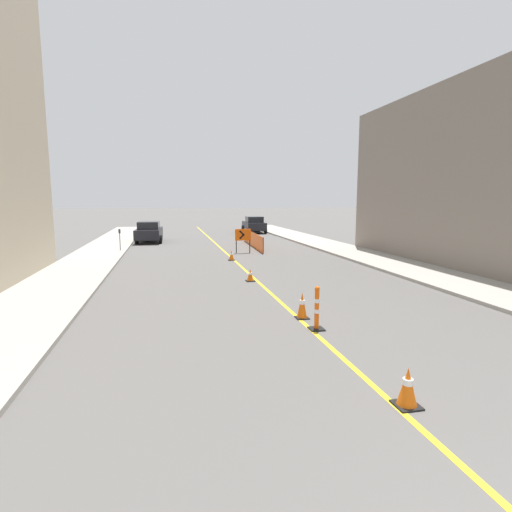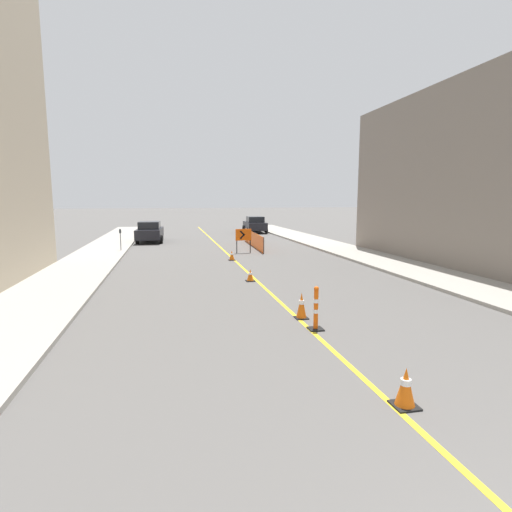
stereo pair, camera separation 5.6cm
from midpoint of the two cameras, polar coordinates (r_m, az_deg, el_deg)
name	(u,v)px [view 1 (the left image)]	position (r m, az deg, el deg)	size (l,w,h in m)	color
lane_stripe	(226,252)	(24.82, -4.44, 0.52)	(0.12, 47.01, 0.01)	gold
sidewalk_left	(96,255)	(24.91, -21.92, 0.11)	(3.05, 47.01, 0.12)	#9E998E
sidewalk_right	(339,248)	(26.93, 11.69, 1.09)	(3.05, 47.01, 0.12)	#9E998E
traffic_cone_nearest	(408,387)	(7.09, 20.61, -17.14)	(0.40, 0.40, 0.65)	black
traffic_cone_second	(302,306)	(11.19, 6.47, -7.07)	(0.35, 0.35, 0.73)	black
traffic_cone_third	(250,275)	(16.08, -0.92, -2.78)	(0.35, 0.35, 0.49)	black
traffic_cone_fourth	(231,255)	(21.57, -3.60, 0.07)	(0.35, 0.35, 0.54)	black
delineator_post_front	(317,311)	(10.27, 8.52, -7.79)	(0.36, 0.36, 1.13)	black
arrow_barricade_primary	(243,236)	(24.41, -1.94, 2.88)	(0.99, 0.14, 1.48)	#EF560C
safety_mesh_fence	(253,240)	(27.71, -0.52, 2.37)	(0.37, 7.61, 1.00)	#EF560C
parked_car_curb_near	(149,232)	(31.78, -15.08, 3.37)	(2.03, 4.39, 1.59)	black
parked_car_curb_mid	(254,224)	(39.51, -0.33, 4.53)	(2.00, 4.38, 1.59)	black
parking_meter_far_curb	(120,235)	(26.15, -18.96, 2.84)	(0.12, 0.11, 1.34)	#4C4C51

